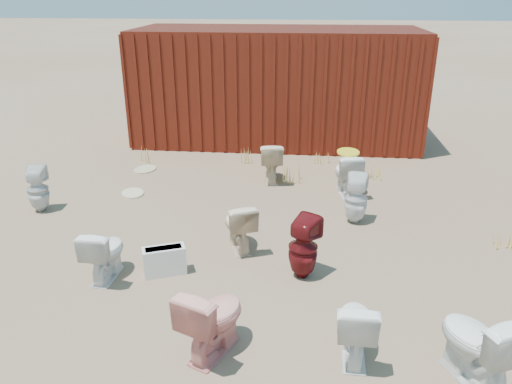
# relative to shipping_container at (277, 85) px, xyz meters

# --- Properties ---
(ground) EXTENTS (100.00, 100.00, 0.00)m
(ground) POSITION_rel_shipping_container_xyz_m (0.00, -5.20, -1.20)
(ground) COLOR brown
(ground) RESTS_ON ground
(shipping_container) EXTENTS (6.00, 2.40, 2.40)m
(shipping_container) POSITION_rel_shipping_container_xyz_m (0.00, 0.00, 0.00)
(shipping_container) COLOR #43120B
(shipping_container) RESTS_ON ground
(toilet_front_a) EXTENTS (0.41, 0.66, 0.66)m
(toilet_front_a) POSITION_rel_shipping_container_xyz_m (-1.63, -6.09, -0.87)
(toilet_front_a) COLOR white
(toilet_front_a) RESTS_ON ground
(toilet_front_pink) EXTENTS (0.67, 0.83, 0.74)m
(toilet_front_pink) POSITION_rel_shipping_container_xyz_m (-0.13, -7.25, -0.83)
(toilet_front_pink) COLOR pink
(toilet_front_pink) RESTS_ON ground
(toilet_front_c) EXTENTS (0.39, 0.66, 0.66)m
(toilet_front_c) POSITION_rel_shipping_container_xyz_m (1.17, -7.19, -0.87)
(toilet_front_c) COLOR white
(toilet_front_c) RESTS_ON ground
(toilet_front_maroon) EXTENTS (0.47, 0.48, 0.77)m
(toilet_front_maroon) POSITION_rel_shipping_container_xyz_m (0.68, -5.84, -0.82)
(toilet_front_maroon) COLOR #611013
(toilet_front_maroon) RESTS_ON ground
(toilet_front_e) EXTENTS (0.71, 0.87, 0.77)m
(toilet_front_e) POSITION_rel_shipping_container_xyz_m (2.18, -7.40, -0.81)
(toilet_front_e) COLOR white
(toilet_front_e) RESTS_ON ground
(toilet_back_a) EXTENTS (0.39, 0.39, 0.71)m
(toilet_back_a) POSITION_rel_shipping_container_xyz_m (-3.36, -4.35, -0.85)
(toilet_back_a) COLOR silver
(toilet_back_a) RESTS_ON ground
(toilet_back_beige_left) EXTENTS (0.59, 0.74, 0.67)m
(toilet_back_beige_left) POSITION_rel_shipping_container_xyz_m (-0.16, -5.22, -0.87)
(toilet_back_beige_left) COLOR beige
(toilet_back_beige_left) RESTS_ON ground
(toilet_back_beige_right) EXTENTS (0.48, 0.74, 0.71)m
(toilet_back_beige_right) POSITION_rel_shipping_container_xyz_m (0.08, -2.70, -0.84)
(toilet_back_beige_right) COLOR beige
(toilet_back_beige_right) RESTS_ON ground
(toilet_back_yellowlid) EXTENTS (0.52, 0.76, 0.71)m
(toilet_back_yellowlid) POSITION_rel_shipping_container_xyz_m (1.36, -3.19, -0.84)
(toilet_back_yellowlid) COLOR white
(toilet_back_yellowlid) RESTS_ON ground
(toilet_back_e) EXTENTS (0.37, 0.38, 0.73)m
(toilet_back_e) POSITION_rel_shipping_container_xyz_m (1.42, -4.27, -0.83)
(toilet_back_e) COLOR white
(toilet_back_e) RESTS_ON ground
(yellow_lid) EXTENTS (0.36, 0.45, 0.02)m
(yellow_lid) POSITION_rel_shipping_container_xyz_m (1.36, -3.19, -0.47)
(yellow_lid) COLOR gold
(yellow_lid) RESTS_ON toilet_back_yellowlid
(loose_tank) EXTENTS (0.54, 0.38, 0.35)m
(loose_tank) POSITION_rel_shipping_container_xyz_m (-0.96, -5.95, -1.02)
(loose_tank) COLOR silver
(loose_tank) RESTS_ON ground
(loose_lid_near) EXTENTS (0.49, 0.57, 0.02)m
(loose_lid_near) POSITION_rel_shipping_container_xyz_m (-2.33, -2.39, -1.19)
(loose_lid_near) COLOR #C0B78B
(loose_lid_near) RESTS_ON ground
(loose_lid_far) EXTENTS (0.53, 0.58, 0.02)m
(loose_lid_far) POSITION_rel_shipping_container_xyz_m (-2.18, -3.56, -1.19)
(loose_lid_far) COLOR beige
(loose_lid_far) RESTS_ON ground
(weed_clump_a) EXTENTS (0.36, 0.36, 0.32)m
(weed_clump_a) POSITION_rel_shipping_container_xyz_m (-2.44, -1.98, -1.04)
(weed_clump_a) COLOR tan
(weed_clump_a) RESTS_ON ground
(weed_clump_b) EXTENTS (0.32, 0.32, 0.31)m
(weed_clump_b) POSITION_rel_shipping_container_xyz_m (0.44, -2.68, -1.04)
(weed_clump_b) COLOR tan
(weed_clump_b) RESTS_ON ground
(weed_clump_c) EXTENTS (0.36, 0.36, 0.27)m
(weed_clump_c) POSITION_rel_shipping_container_xyz_m (1.89, -2.38, -1.06)
(weed_clump_c) COLOR tan
(weed_clump_c) RESTS_ON ground
(weed_clump_d) EXTENTS (0.30, 0.30, 0.29)m
(weed_clump_d) POSITION_rel_shipping_container_xyz_m (-0.48, -1.74, -1.06)
(weed_clump_d) COLOR tan
(weed_clump_d) RESTS_ON ground
(weed_clump_e) EXTENTS (0.34, 0.34, 0.29)m
(weed_clump_e) POSITION_rel_shipping_container_xyz_m (1.02, -1.70, -1.06)
(weed_clump_e) COLOR tan
(weed_clump_e) RESTS_ON ground
(weed_clump_f) EXTENTS (0.28, 0.28, 0.23)m
(weed_clump_f) POSITION_rel_shipping_container_xyz_m (3.33, -4.83, -1.08)
(weed_clump_f) COLOR tan
(weed_clump_f) RESTS_ON ground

